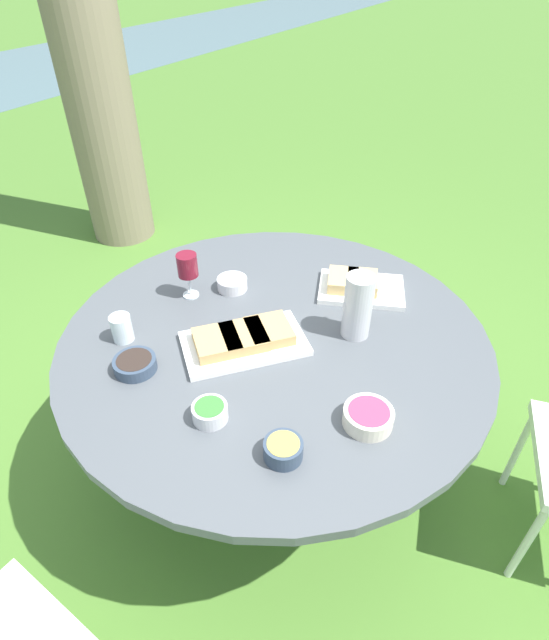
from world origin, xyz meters
TOP-DOWN VIEW (x-y plane):
  - ground_plane at (0.00, 0.00)m, footprint 40.00×40.00m
  - dining_table at (0.00, 0.00)m, footprint 1.44×1.44m
  - water_pitcher at (0.14, -0.23)m, footprint 0.10×0.09m
  - wine_glass at (0.04, 0.38)m, footprint 0.07×0.07m
  - platter_bread_main at (-0.10, 0.06)m, footprint 0.45×0.44m
  - platter_charcuterie at (0.37, -0.14)m, footprint 0.31×0.37m
  - bowl_fries at (-0.42, -0.27)m, footprint 0.10×0.10m
  - bowl_salad at (-0.41, -0.03)m, footprint 0.10×0.10m
  - bowl_olives at (-0.36, 0.29)m, footprint 0.13×0.13m
  - bowl_dip_red at (-0.21, -0.41)m, footprint 0.14×0.14m
  - bowl_dip_cream at (0.15, 0.27)m, footprint 0.11×0.11m
  - cup_water_near at (-0.27, 0.42)m, footprint 0.07×0.07m

SIDE VIEW (x-z plane):
  - ground_plane at x=0.00m, z-range 0.00..0.00m
  - dining_table at x=0.00m, z-range 0.28..1.01m
  - bowl_olives at x=-0.36m, z-range 0.73..0.77m
  - bowl_dip_cream at x=0.15m, z-range 0.73..0.78m
  - platter_charcuterie at x=0.37m, z-range 0.72..0.79m
  - platter_bread_main at x=-0.10m, z-range 0.73..0.79m
  - bowl_salad at x=-0.41m, z-range 0.73..0.78m
  - bowl_dip_red at x=-0.21m, z-range 0.73..0.78m
  - bowl_fries at x=-0.42m, z-range 0.73..0.78m
  - cup_water_near at x=-0.27m, z-range 0.73..0.82m
  - water_pitcher at x=0.14m, z-range 0.73..0.96m
  - wine_glass at x=0.04m, z-range 0.77..0.94m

